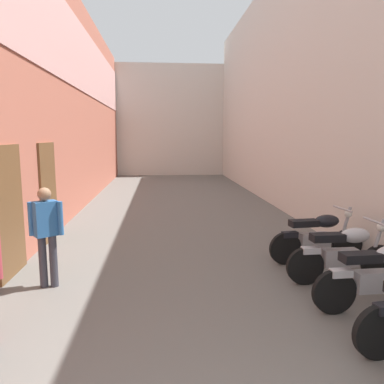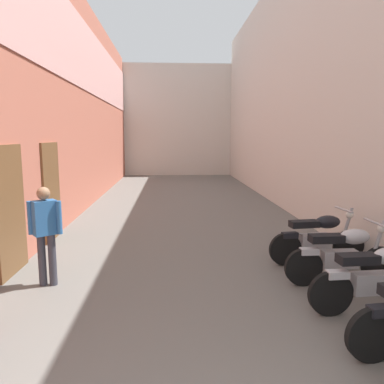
{
  "view_description": "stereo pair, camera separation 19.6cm",
  "coord_description": "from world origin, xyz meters",
  "px_view_note": "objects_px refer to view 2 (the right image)",
  "views": [
    {
      "loc": [
        -0.66,
        -0.71,
        2.33
      ],
      "look_at": [
        -0.05,
        6.29,
        1.28
      ],
      "focal_mm": 34.91,
      "sensor_mm": 36.0,
      "label": 1
    },
    {
      "loc": [
        -0.47,
        -0.73,
        2.33
      ],
      "look_at": [
        -0.05,
        6.29,
        1.28
      ],
      "focal_mm": 34.91,
      "sensor_mm": 36.0,
      "label": 2
    }
  ],
  "objects_px": {
    "motorcycle_fifth": "(343,254)",
    "pedestrian_further_down": "(45,229)",
    "motorcycle_fourth": "(377,277)",
    "motorcycle_sixth": "(318,237)"
  },
  "relations": [
    {
      "from": "motorcycle_fifth",
      "to": "pedestrian_further_down",
      "type": "xyz_separation_m",
      "value": [
        -4.66,
        0.25,
        0.42
      ]
    },
    {
      "from": "motorcycle_fourth",
      "to": "pedestrian_further_down",
      "type": "relative_size",
      "value": 1.18
    },
    {
      "from": "motorcycle_fourth",
      "to": "motorcycle_fifth",
      "type": "height_order",
      "value": "same"
    },
    {
      "from": "motorcycle_fifth",
      "to": "pedestrian_further_down",
      "type": "bearing_deg",
      "value": 176.89
    },
    {
      "from": "pedestrian_further_down",
      "to": "motorcycle_fourth",
      "type": "bearing_deg",
      "value": -14.75
    },
    {
      "from": "motorcycle_fifth",
      "to": "pedestrian_further_down",
      "type": "height_order",
      "value": "pedestrian_further_down"
    },
    {
      "from": "motorcycle_sixth",
      "to": "pedestrian_further_down",
      "type": "distance_m",
      "value": 4.73
    },
    {
      "from": "motorcycle_sixth",
      "to": "motorcycle_fifth",
      "type": "bearing_deg",
      "value": -90.0
    },
    {
      "from": "motorcycle_fourth",
      "to": "motorcycle_fifth",
      "type": "distance_m",
      "value": 0.97
    },
    {
      "from": "motorcycle_sixth",
      "to": "pedestrian_further_down",
      "type": "xyz_separation_m",
      "value": [
        -4.66,
        -0.75,
        0.42
      ]
    }
  ]
}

